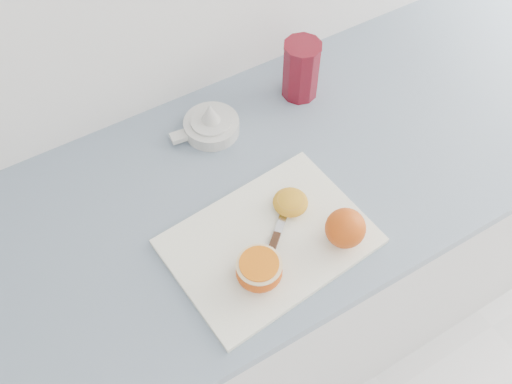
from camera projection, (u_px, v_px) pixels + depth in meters
counter at (276, 269)px, 1.56m from camera, size 2.40×0.64×0.89m
cutting_board at (269, 241)px, 1.09m from camera, size 0.39×0.30×0.01m
whole_orange at (345, 228)px, 1.05m from camera, size 0.08×0.08×0.08m
half_orange at (259, 270)px, 1.02m from camera, size 0.08×0.08×0.05m
squeezed_shell at (290, 202)px, 1.11m from camera, size 0.07×0.07×0.03m
paring_knife at (274, 243)px, 1.07m from camera, size 0.14×0.12×0.01m
citrus_juicer at (211, 124)px, 1.24m from camera, size 0.16×0.12×0.08m
red_tumbler at (301, 71)px, 1.28m from camera, size 0.09×0.09×0.14m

